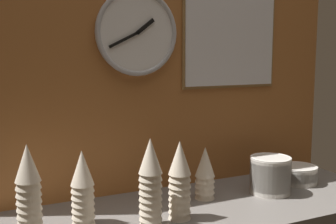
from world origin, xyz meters
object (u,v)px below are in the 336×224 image
at_px(cup_stack_far_left, 29,191).
at_px(bowl_stack_far_right, 298,174).
at_px(cup_stack_center_right, 205,173).
at_px(cup_stack_center, 180,180).
at_px(cup_stack_center_left, 150,183).
at_px(menu_board, 231,19).
at_px(bowl_stack_right, 270,174).
at_px(wall_clock, 137,33).
at_px(cup_stack_left, 83,188).

xyz_separation_m(cup_stack_far_left, bowl_stack_far_right, (1.14, 0.07, -0.11)).
bearing_deg(cup_stack_center_right, cup_stack_center, -142.78).
bearing_deg(cup_stack_center_left, menu_board, 32.87).
bearing_deg(cup_stack_center_right, bowl_stack_right, -11.00).
relative_size(cup_stack_center_right, wall_clock, 0.61).
distance_m(cup_stack_far_left, cup_stack_center, 0.49).
height_order(cup_stack_center_left, bowl_stack_right, cup_stack_center_left).
bearing_deg(bowl_stack_far_right, cup_stack_left, -177.68).
bearing_deg(bowl_stack_far_right, bowl_stack_right, -165.62).
bearing_deg(cup_stack_far_left, cup_stack_center, -7.32).
relative_size(wall_clock, menu_board, 0.57).
xyz_separation_m(cup_stack_center_right, cup_stack_center_left, (-0.30, -0.15, 0.04)).
bearing_deg(cup_stack_left, cup_stack_center_left, -29.91).
height_order(wall_clock, menu_board, menu_board).
xyz_separation_m(bowl_stack_right, wall_clock, (-0.48, 0.23, 0.56)).
distance_m(cup_stack_far_left, cup_stack_left, 0.18).
xyz_separation_m(cup_stack_far_left, bowl_stack_right, (0.94, 0.02, -0.07)).
bearing_deg(menu_board, bowl_stack_right, -80.45).
height_order(cup_stack_center_right, cup_stack_center_left, cup_stack_center_left).
relative_size(cup_stack_center, bowl_stack_right, 1.65).
distance_m(bowl_stack_right, bowl_stack_far_right, 0.21).
bearing_deg(cup_stack_center, bowl_stack_right, 10.51).
xyz_separation_m(cup_stack_center, wall_clock, (-0.03, 0.32, 0.51)).
height_order(cup_stack_center_right, menu_board, menu_board).
distance_m(cup_stack_far_left, cup_stack_center_left, 0.38).
bearing_deg(cup_stack_far_left, cup_stack_center_right, 6.49).
distance_m(bowl_stack_far_right, wall_clock, 0.92).
bearing_deg(bowl_stack_far_right, menu_board, 141.21).
distance_m(cup_stack_center, bowl_stack_right, 0.47).
xyz_separation_m(wall_clock, menu_board, (0.44, 0.01, 0.07)).
distance_m(cup_stack_left, bowl_stack_right, 0.77).
bearing_deg(cup_stack_center_right, bowl_stack_far_right, -0.34).
xyz_separation_m(cup_stack_far_left, menu_board, (0.90, 0.26, 0.56)).
distance_m(cup_stack_center_left, bowl_stack_far_right, 0.79).
height_order(cup_stack_center_right, bowl_stack_far_right, cup_stack_center_right).
bearing_deg(cup_stack_center_left, cup_stack_center, 7.97).
height_order(cup_stack_left, wall_clock, wall_clock).
distance_m(wall_clock, menu_board, 0.44).
bearing_deg(cup_stack_center_right, cup_stack_left, -175.15).
bearing_deg(bowl_stack_right, cup_stack_center_right, 169.00).
bearing_deg(cup_stack_center_left, cup_stack_left, 150.09).
relative_size(cup_stack_far_left, bowl_stack_right, 1.78).
height_order(cup_stack_far_left, cup_stack_center_right, cup_stack_far_left).
height_order(cup_stack_far_left, cup_stack_center, cup_stack_far_left).
distance_m(cup_stack_center_left, bowl_stack_right, 0.58).
bearing_deg(cup_stack_center_left, cup_stack_far_left, 168.03).
height_order(cup_stack_far_left, menu_board, menu_board).
xyz_separation_m(cup_stack_center_left, bowl_stack_right, (0.57, 0.10, -0.07)).
xyz_separation_m(cup_stack_far_left, cup_stack_center_left, (0.37, -0.08, 0.00)).
height_order(cup_stack_center, bowl_stack_far_right, cup_stack_center).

